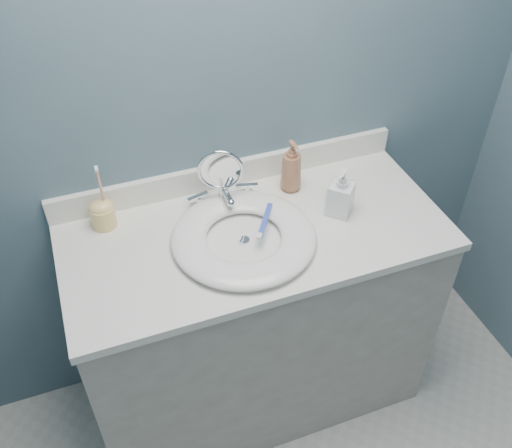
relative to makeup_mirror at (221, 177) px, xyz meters
name	(u,v)px	position (x,y,z in m)	size (l,w,h in m)	color
back_wall	(225,100)	(0.06, 0.12, 0.20)	(2.20, 0.02, 2.40)	slate
vanity_cabinet	(256,322)	(0.06, -0.16, -0.58)	(1.20, 0.55, 0.85)	#B5B2A5
countertop	(256,235)	(0.06, -0.16, -0.14)	(1.22, 0.57, 0.03)	white
backsplash	(229,173)	(0.06, 0.11, -0.08)	(1.22, 0.02, 0.09)	white
basin	(244,237)	(0.01, -0.19, -0.10)	(0.45, 0.45, 0.04)	white
drain	(244,240)	(0.01, -0.19, -0.12)	(0.04, 0.04, 0.01)	silver
faucet	(224,197)	(0.01, 0.01, -0.09)	(0.25, 0.13, 0.07)	silver
makeup_mirror	(221,177)	(0.00, 0.00, 0.00)	(0.15, 0.08, 0.22)	silver
soap_bottle_amber	(291,166)	(0.25, 0.01, -0.03)	(0.07, 0.07, 0.19)	#9E6647
soap_bottle_clear	(341,192)	(0.35, -0.16, -0.04)	(0.08, 0.08, 0.17)	white
toothbrush_holder	(103,213)	(-0.38, 0.04, -0.07)	(0.08, 0.08, 0.23)	#FBD37D
toothbrush_lying	(265,221)	(0.09, -0.17, -0.08)	(0.11, 0.15, 0.02)	blue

